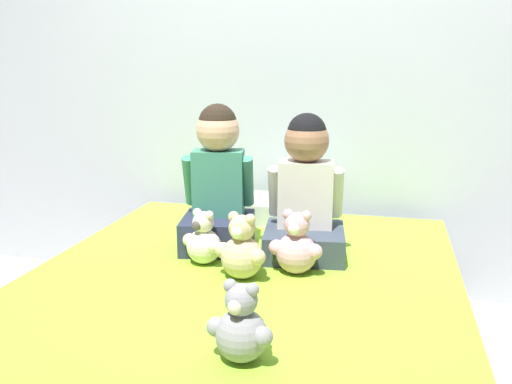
# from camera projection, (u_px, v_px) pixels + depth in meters

# --- Properties ---
(ground_plane) EXTENTS (14.00, 14.00, 0.00)m
(ground_plane) POSITION_uv_depth(u_px,v_px,m) (244.00, 383.00, 2.24)
(ground_plane) COLOR #B2A899
(wall_behind_bed) EXTENTS (8.00, 0.06, 2.50)m
(wall_behind_bed) POSITION_uv_depth(u_px,v_px,m) (294.00, 71.00, 3.00)
(wall_behind_bed) COLOR silver
(wall_behind_bed) RESTS_ON ground_plane
(bed) EXTENTS (1.68, 1.93, 0.49)m
(bed) POSITION_uv_depth(u_px,v_px,m) (243.00, 330.00, 2.19)
(bed) COLOR #473828
(bed) RESTS_ON ground_plane
(child_on_left) EXTENTS (0.35, 0.35, 0.64)m
(child_on_left) POSITION_uv_depth(u_px,v_px,m) (218.00, 184.00, 2.38)
(child_on_left) COLOR #282D47
(child_on_left) RESTS_ON bed
(child_on_right) EXTENTS (0.37, 0.37, 0.61)m
(child_on_right) POSITION_uv_depth(u_px,v_px,m) (305.00, 194.00, 2.30)
(child_on_right) COLOR #384251
(child_on_right) RESTS_ON bed
(teddy_bear_held_by_left_child) EXTENTS (0.18, 0.14, 0.23)m
(teddy_bear_held_by_left_child) POSITION_uv_depth(u_px,v_px,m) (203.00, 241.00, 2.22)
(teddy_bear_held_by_left_child) COLOR silver
(teddy_bear_held_by_left_child) RESTS_ON bed
(teddy_bear_held_by_right_child) EXTENTS (0.21, 0.16, 0.26)m
(teddy_bear_held_by_right_child) POSITION_uv_depth(u_px,v_px,m) (296.00, 247.00, 2.11)
(teddy_bear_held_by_right_child) COLOR #DBA3B2
(teddy_bear_held_by_right_child) RESTS_ON bed
(teddy_bear_between_children) EXTENTS (0.21, 0.16, 0.26)m
(teddy_bear_between_children) POSITION_uv_depth(u_px,v_px,m) (242.00, 251.00, 2.06)
(teddy_bear_between_children) COLOR #D1B78E
(teddy_bear_between_children) RESTS_ON bed
(teddy_bear_at_foot_of_bed) EXTENTS (0.19, 0.15, 0.24)m
(teddy_bear_at_foot_of_bed) POSITION_uv_depth(u_px,v_px,m) (241.00, 327.00, 1.49)
(teddy_bear_at_foot_of_bed) COLOR #939399
(teddy_bear_at_foot_of_bed) RESTS_ON bed
(pillow_at_headboard) EXTENTS (0.51, 0.33, 0.11)m
(pillow_at_headboard) POSITION_uv_depth(u_px,v_px,m) (281.00, 210.00, 2.85)
(pillow_at_headboard) COLOR silver
(pillow_at_headboard) RESTS_ON bed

